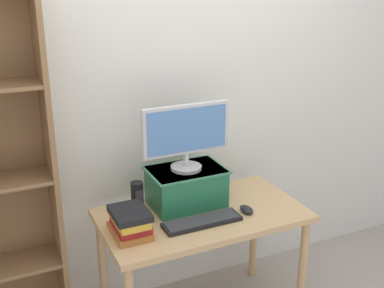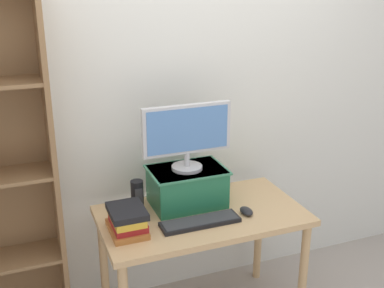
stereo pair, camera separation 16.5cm
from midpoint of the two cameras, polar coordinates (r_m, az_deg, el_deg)
back_wall at (r=2.96m, az=-0.50°, el=5.46°), size 7.00×0.08×2.60m
desk at (r=2.81m, az=2.87°, el=-9.87°), size 1.16×0.64×0.74m
riser_box at (r=2.81m, az=1.09°, el=-5.00°), size 0.44×0.30×0.22m
computer_monitor at (r=2.69m, az=1.15°, el=1.25°), size 0.52×0.18×0.38m
keyboard at (r=2.65m, az=2.78°, el=-9.24°), size 0.44×0.13×0.02m
computer_mouse at (r=2.77m, az=8.17°, el=-7.90°), size 0.06×0.10×0.04m
book_stack at (r=2.56m, az=-5.85°, el=-8.99°), size 0.18×0.25×0.14m
desk_speaker at (r=2.74m, az=-4.78°, el=-6.25°), size 0.07×0.08×0.19m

